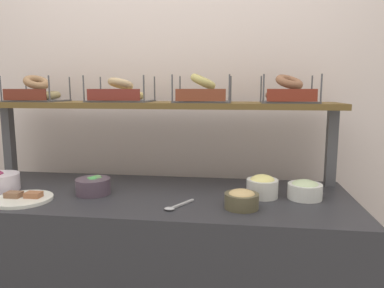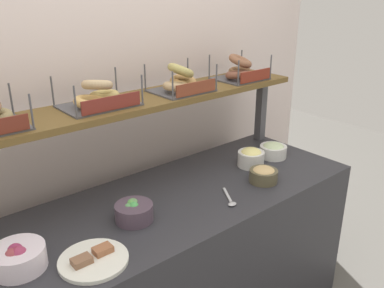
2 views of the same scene
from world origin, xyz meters
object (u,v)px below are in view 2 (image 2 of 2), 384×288
object	(u,v)px
bowl_veggie_mix	(134,211)
bowl_beet_salad	(18,257)
serving_spoon_near_plate	(230,200)
bagel_basket_cinnamon_raisin	(240,71)
bowl_hummus	(264,174)
bagel_basket_plain	(98,97)
bowl_egg_salad	(251,157)
bowl_scallion_spread	(273,150)
bagel_basket_sesame	(181,82)
serving_plate_white	(93,259)

from	to	relation	value
bowl_veggie_mix	bowl_beet_salad	size ratio (longest dim) A/B	0.85
serving_spoon_near_plate	bagel_basket_cinnamon_raisin	distance (m)	0.82
bowl_beet_salad	bowl_hummus	xyz separation A→B (m)	(1.20, -0.10, -0.01)
bowl_veggie_mix	bagel_basket_plain	world-z (taller)	bagel_basket_plain
bowl_veggie_mix	bowl_egg_salad	size ratio (longest dim) A/B	1.12
bowl_beet_salad	serving_spoon_near_plate	size ratio (longest dim) A/B	1.22
bowl_egg_salad	bagel_basket_cinnamon_raisin	bearing A→B (deg)	60.69
bagel_basket_plain	bagel_basket_cinnamon_raisin	size ratio (longest dim) A/B	1.20
bowl_egg_salad	bagel_basket_plain	world-z (taller)	bagel_basket_plain
bowl_scallion_spread	bowl_veggie_mix	bearing A→B (deg)	-176.67
bowl_scallion_spread	bagel_basket_sesame	xyz separation A→B (m)	(-0.50, 0.23, 0.44)
serving_plate_white	bowl_veggie_mix	bearing A→B (deg)	28.68
bowl_egg_salad	bagel_basket_plain	bearing A→B (deg)	161.29
bowl_veggie_mix	serving_spoon_near_plate	bearing A→B (deg)	-19.66
bowl_scallion_spread	bowl_beet_salad	distance (m)	1.49
bowl_scallion_spread	bagel_basket_sesame	size ratio (longest dim) A/B	0.53
bagel_basket_sesame	bagel_basket_cinnamon_raisin	world-z (taller)	bagel_basket_sesame
bagel_basket_plain	bowl_beet_salad	bearing A→B (deg)	-148.32
bowl_veggie_mix	bagel_basket_plain	xyz separation A→B (m)	(0.04, 0.31, 0.43)
bowl_veggie_mix	serving_plate_white	bearing A→B (deg)	-151.32
bagel_basket_sesame	serving_plate_white	bearing A→B (deg)	-150.37
bagel_basket_plain	bagel_basket_sesame	bearing A→B (deg)	-3.43
bowl_scallion_spread	serving_plate_white	distance (m)	1.28
bowl_beet_salad	bagel_basket_plain	distance (m)	0.75
bagel_basket_plain	bagel_basket_cinnamon_raisin	bearing A→B (deg)	-1.53
bowl_hummus	bagel_basket_cinnamon_raisin	xyz separation A→B (m)	(0.23, 0.41, 0.44)
bowl_beet_salad	bagel_basket_sesame	xyz separation A→B (m)	(0.98, 0.30, 0.43)
bowl_beet_salad	bowl_hummus	size ratio (longest dim) A/B	1.33
serving_spoon_near_plate	bowl_egg_salad	bearing A→B (deg)	29.46
bowl_hummus	serving_spoon_near_plate	size ratio (longest dim) A/B	0.92
bowl_hummus	serving_spoon_near_plate	bearing A→B (deg)	-172.43
bowl_veggie_mix	serving_plate_white	xyz separation A→B (m)	(-0.27, -0.15, -0.03)
bowl_beet_salad	bowl_egg_salad	world-z (taller)	bowl_egg_salad
bagel_basket_plain	bagel_basket_cinnamon_raisin	distance (m)	0.89
bowl_egg_salad	bowl_hummus	bearing A→B (deg)	-118.80
bowl_hummus	bagel_basket_cinnamon_raisin	size ratio (longest dim) A/B	0.52
bowl_scallion_spread	serving_plate_white	size ratio (longest dim) A/B	0.61
serving_spoon_near_plate	bagel_basket_plain	distance (m)	0.77
bowl_beet_salad	bowl_egg_salad	xyz separation A→B (m)	(1.29, 0.07, 0.01)
bowl_egg_salad	bagel_basket_cinnamon_raisin	xyz separation A→B (m)	(0.13, 0.23, 0.43)
serving_plate_white	bagel_basket_sesame	size ratio (longest dim) A/B	0.88
serving_spoon_near_plate	bagel_basket_plain	bearing A→B (deg)	129.83
bagel_basket_sesame	bowl_veggie_mix	bearing A→B (deg)	-149.85
bowl_scallion_spread	bowl_hummus	size ratio (longest dim) A/B	1.07
serving_plate_white	bowl_egg_salad	bearing A→B (deg)	10.81
bowl_egg_salad	bowl_beet_salad	bearing A→B (deg)	-176.97
bowl_egg_salad	serving_spoon_near_plate	xyz separation A→B (m)	(-0.37, -0.21, -0.05)
serving_plate_white	bagel_basket_plain	bearing A→B (deg)	56.19
bowl_hummus	bowl_beet_salad	bearing A→B (deg)	174.99
bowl_hummus	bagel_basket_plain	xyz separation A→B (m)	(-0.67, 0.43, 0.43)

